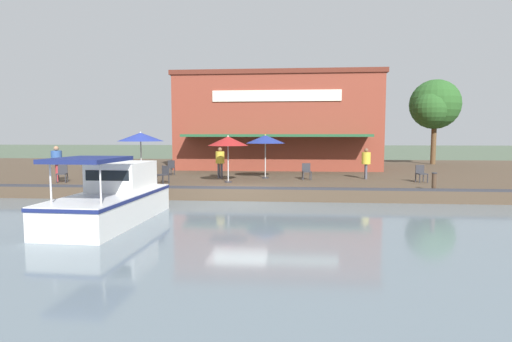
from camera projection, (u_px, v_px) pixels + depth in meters
name	position (u px, v px, depth m)	size (l,w,h in m)	color
ground_plane	(238.00, 203.00, 17.11)	(220.00, 220.00, 0.00)	#4C5B47
quay_deck	(258.00, 173.00, 28.00)	(22.00, 56.00, 0.60)	#4C3D2D
quay_edge_fender	(238.00, 188.00, 17.15)	(0.20, 50.40, 0.10)	#2D2D33
waterfront_restaurant	(278.00, 123.00, 29.92)	(10.86, 13.92, 6.53)	brown
patio_umbrella_mid_patio_right	(265.00, 139.00, 21.32)	(2.11, 2.11, 2.36)	#B7B7B7
patio_umbrella_mid_patio_left	(141.00, 137.00, 20.04)	(2.29, 2.29, 2.48)	#B7B7B7
patio_umbrella_far_corner	(228.00, 141.00, 19.38)	(1.97, 1.97, 2.30)	#B7B7B7
cafe_chair_under_first_umbrella	(307.00, 171.00, 20.77)	(0.49, 0.49, 0.85)	#2D2D33
cafe_chair_back_row_seat	(90.00, 167.00, 23.25)	(0.49, 0.49, 0.85)	#2D2D33
cafe_chair_beside_entrance	(421.00, 173.00, 19.55)	(0.51, 0.51, 0.85)	#2D2D33
cafe_chair_facing_river	(170.00, 167.00, 23.23)	(0.53, 0.53, 0.85)	#2D2D33
cafe_chair_mid_patio	(164.00, 174.00, 19.07)	(0.59, 0.59, 0.85)	#2D2D33
cafe_chair_far_corner_seat	(62.00, 173.00, 19.54)	(0.55, 0.55, 0.85)	#2D2D33
person_at_quay_edge	(220.00, 159.00, 21.36)	(0.47, 0.47, 1.67)	#4C4C56
person_mid_patio	(366.00, 160.00, 21.08)	(0.46, 0.46, 1.63)	#4C4C56
person_near_entrance	(57.00, 159.00, 19.87)	(0.50, 0.50, 1.78)	#B23338
motorboat_mid_row	(119.00, 198.00, 13.46)	(6.32, 2.31, 2.17)	white
mooring_post	(434.00, 181.00, 16.69)	(0.22, 0.22, 0.75)	#473323
tree_behind_restaurant	(434.00, 106.00, 31.64)	(4.12, 3.93, 6.76)	brown
tree_downstream_bank	(274.00, 105.00, 32.31)	(4.47, 4.26, 7.00)	brown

